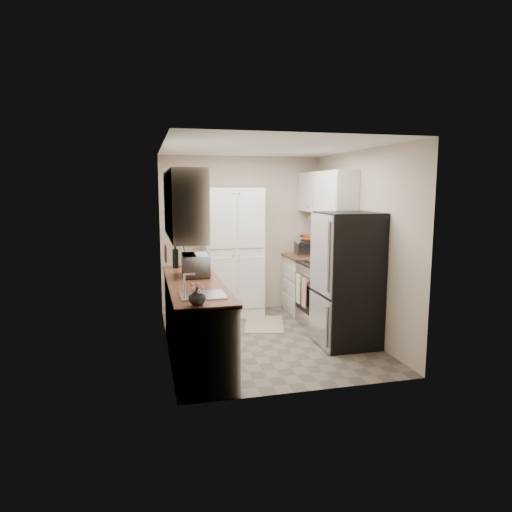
{
  "coord_description": "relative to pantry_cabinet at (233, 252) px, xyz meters",
  "views": [
    {
      "loc": [
        -1.54,
        -5.63,
        2.0
      ],
      "look_at": [
        -0.12,
        0.15,
        1.11
      ],
      "focal_mm": 32.0,
      "sensor_mm": 36.0,
      "label": 1
    }
  ],
  "objects": [
    {
      "name": "ground",
      "position": [
        0.2,
        -1.32,
        -1.0
      ],
      "size": [
        3.2,
        3.2,
        0.0
      ],
      "primitive_type": "plane",
      "color": "#665B4C",
      "rests_on": "ground"
    },
    {
      "name": "room_shell",
      "position": [
        0.18,
        -1.32,
        0.63
      ],
      "size": [
        2.64,
        3.24,
        2.52
      ],
      "color": "#C1B69C",
      "rests_on": "ground"
    },
    {
      "name": "pantry_cabinet",
      "position": [
        0.0,
        0.0,
        0.0
      ],
      "size": [
        0.9,
        0.55,
        2.0
      ],
      "primitive_type": "cube",
      "color": "silver",
      "rests_on": "ground"
    },
    {
      "name": "base_cabinet_left",
      "position": [
        -0.79,
        -1.75,
        -0.56
      ],
      "size": [
        0.6,
        2.3,
        0.88
      ],
      "primitive_type": "cube",
      "color": "silver",
      "rests_on": "ground"
    },
    {
      "name": "countertop_left",
      "position": [
        -0.79,
        -1.75,
        -0.1
      ],
      "size": [
        0.63,
        2.33,
        0.04
      ],
      "primitive_type": "cube",
      "color": "brown",
      "rests_on": "base_cabinet_left"
    },
    {
      "name": "base_cabinet_right",
      "position": [
        1.19,
        -0.12,
        -0.56
      ],
      "size": [
        0.6,
        0.8,
        0.88
      ],
      "primitive_type": "cube",
      "color": "silver",
      "rests_on": "ground"
    },
    {
      "name": "countertop_right",
      "position": [
        1.19,
        -0.12,
        -0.1
      ],
      "size": [
        0.63,
        0.83,
        0.04
      ],
      "primitive_type": "cube",
      "color": "brown",
      "rests_on": "base_cabinet_right"
    },
    {
      "name": "electric_range",
      "position": [
        1.17,
        -0.93,
        -0.52
      ],
      "size": [
        0.71,
        0.78,
        1.13
      ],
      "color": "#B7B7BC",
      "rests_on": "ground"
    },
    {
      "name": "refrigerator",
      "position": [
        1.14,
        -1.73,
        -0.15
      ],
      "size": [
        0.7,
        0.72,
        1.7
      ],
      "primitive_type": "cube",
      "color": "#B7B7BC",
      "rests_on": "ground"
    },
    {
      "name": "microwave",
      "position": [
        -0.73,
        -1.38,
        0.05
      ],
      "size": [
        0.34,
        0.49,
        0.27
      ],
      "primitive_type": "imported",
      "rotation": [
        0.0,
        0.0,
        1.54
      ],
      "color": "silver",
      "rests_on": "countertop_left"
    },
    {
      "name": "wine_bottle",
      "position": [
        -0.94,
        -0.75,
        0.08
      ],
      "size": [
        0.08,
        0.08,
        0.33
      ],
      "primitive_type": "cylinder",
      "color": "black",
      "rests_on": "countertop_left"
    },
    {
      "name": "flower_vase",
      "position": [
        -0.89,
        -2.81,
        0.0
      ],
      "size": [
        0.21,
        0.21,
        0.17
      ],
      "primitive_type": "imported",
      "rotation": [
        0.0,
        0.0,
        0.39
      ],
      "color": "silver",
      "rests_on": "countertop_left"
    },
    {
      "name": "cutting_board",
      "position": [
        -0.8,
        -0.65,
        0.07
      ],
      "size": [
        0.04,
        0.24,
        0.3
      ],
      "primitive_type": "cube",
      "rotation": [
        0.0,
        0.0,
        0.08
      ],
      "color": "green",
      "rests_on": "countertop_left"
    },
    {
      "name": "toaster_oven",
      "position": [
        1.18,
        -0.11,
        0.04
      ],
      "size": [
        0.39,
        0.46,
        0.25
      ],
      "primitive_type": "cube",
      "rotation": [
        0.0,
        0.0,
        -0.13
      ],
      "color": "#B8B9BD",
      "rests_on": "countertop_right"
    },
    {
      "name": "fruit_basket",
      "position": [
        1.21,
        -0.13,
        0.23
      ],
      "size": [
        0.3,
        0.3,
        0.12
      ],
      "primitive_type": null,
      "rotation": [
        0.0,
        0.0,
        0.04
      ],
      "color": "#FF5F21",
      "rests_on": "toaster_oven"
    },
    {
      "name": "kitchen_mat",
      "position": [
        0.34,
        -0.66,
        -0.99
      ],
      "size": [
        0.75,
        0.98,
        0.01
      ],
      "primitive_type": "cube",
      "rotation": [
        0.0,
        0.0,
        -0.27
      ],
      "color": "tan",
      "rests_on": "ground"
    }
  ]
}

